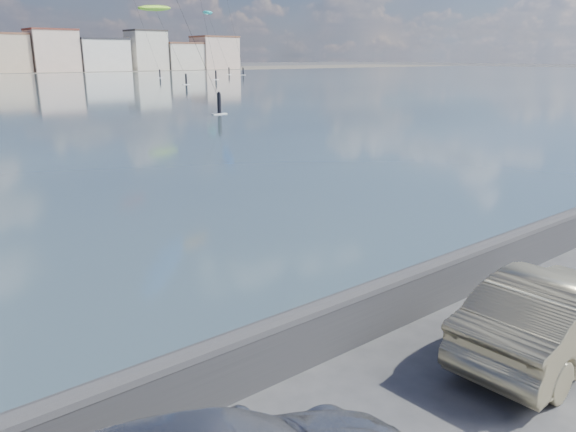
# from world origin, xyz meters

# --- Properties ---
(seawall) EXTENTS (400.00, 0.36, 1.08)m
(seawall) POSITION_xyz_m (0.00, 2.70, 0.58)
(seawall) COLOR #28282B
(seawall) RESTS_ON ground
(car_champagne) EXTENTS (4.66, 1.82, 1.51)m
(car_champagne) POSITION_xyz_m (3.87, 0.24, 0.76)
(car_champagne) COLOR tan
(car_champagne) RESTS_ON ground
(kitesurfer_0) EXTENTS (10.85, 15.89, 14.51)m
(kitesurfer_0) POSITION_xyz_m (46.25, 98.70, 13.48)
(kitesurfer_0) COLOR #8CD826
(kitesurfer_0) RESTS_ON ground
(kitesurfer_13) EXTENTS (7.61, 20.58, 17.60)m
(kitesurfer_13) POSITION_xyz_m (84.94, 142.93, 16.66)
(kitesurfer_13) COLOR #19BFBF
(kitesurfer_13) RESTS_ON ground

